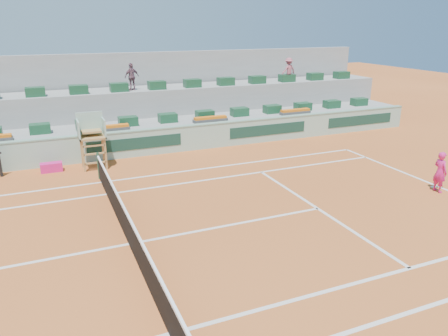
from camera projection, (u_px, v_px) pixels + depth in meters
The scene contains 15 objects.
ground at pixel (129, 244), 12.45m from camera, with size 90.00×90.00×0.00m, color #AC5121.
seating_tier_lower at pixel (85, 137), 21.60m from camera, with size 36.00×4.00×1.20m, color #969693.
seating_tier_upper at pixel (80, 117), 22.77m from camera, with size 36.00×2.40×2.60m, color #969693.
stadium_back_wall at pixel (76, 95), 23.88m from camera, with size 36.00×0.40×4.40m, color #969693.
player_bag at pixel (51, 167), 18.41m from camera, with size 0.88×0.39×0.39m, color #D71C78.
spectator_mid at pixel (132, 77), 22.78m from camera, with size 0.82×0.34×1.41m, color #714B5B.
spectator_right at pixel (289, 70), 25.93m from camera, with size 0.92×0.53×1.42m, color #A85462.
court_lines at pixel (129, 244), 12.45m from camera, with size 23.89×11.09×0.01m.
tennis_net at pixel (128, 228), 12.28m from camera, with size 0.10×11.97×1.10m.
advertising_hoarding at pixel (91, 148), 19.67m from camera, with size 36.00×0.34×1.26m.
umpire_chair at pixel (91, 133), 18.50m from camera, with size 1.10×0.90×2.40m.
seat_row_lower at pixel (86, 125), 20.55m from camera, with size 32.90×0.60×0.44m.
seat_row_upper at pixel (79, 89), 21.77m from camera, with size 32.90×0.60×0.44m.
flower_planters at pixel (53, 133), 19.33m from camera, with size 26.80×0.36×0.28m.
tennis_player at pixel (440, 172), 16.08m from camera, with size 0.39×0.85×2.28m.
Camera 1 is at (-1.84, -11.29, 6.03)m, focal length 35.00 mm.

